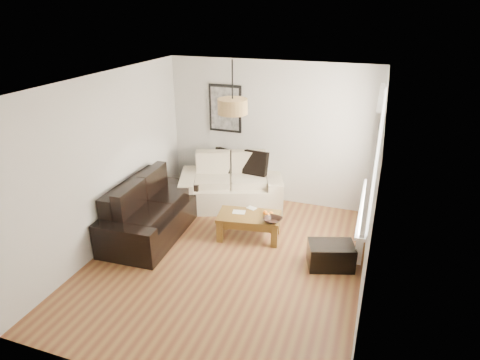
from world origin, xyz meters
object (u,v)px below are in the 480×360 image
(loveseat_cream, at_px, (231,181))
(coffee_table, at_px, (249,226))
(ottoman, at_px, (331,255))
(sofa_leather, at_px, (153,208))

(loveseat_cream, relative_size, coffee_table, 1.87)
(ottoman, bearing_deg, loveseat_cream, 145.20)
(ottoman, bearing_deg, coffee_table, 164.24)
(loveseat_cream, distance_m, coffee_table, 1.27)
(sofa_leather, xyz_separation_m, coffee_table, (1.53, 0.35, -0.23))
(coffee_table, bearing_deg, ottoman, -15.76)
(loveseat_cream, relative_size, ottoman, 2.90)
(sofa_leather, bearing_deg, ottoman, -93.34)
(sofa_leather, distance_m, coffee_table, 1.59)
(coffee_table, bearing_deg, loveseat_cream, 123.56)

